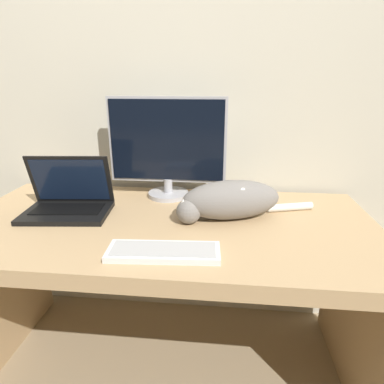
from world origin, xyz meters
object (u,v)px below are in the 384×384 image
at_px(cat, 230,199).
at_px(external_keyboard, 164,252).
at_px(monitor, 167,147).
at_px(laptop, 68,202).

bearing_deg(cat, external_keyboard, -139.65).
bearing_deg(external_keyboard, cat, 52.52).
distance_m(monitor, cat, 0.40).
bearing_deg(monitor, cat, -38.83).
bearing_deg(cat, monitor, 125.38).
relative_size(monitor, external_keyboard, 1.47).
distance_m(external_keyboard, cat, 0.38).
bearing_deg(external_keyboard, laptop, 143.27).
xyz_separation_m(laptop, external_keyboard, (0.46, -0.30, -0.04)).
height_order(laptop, cat, laptop).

